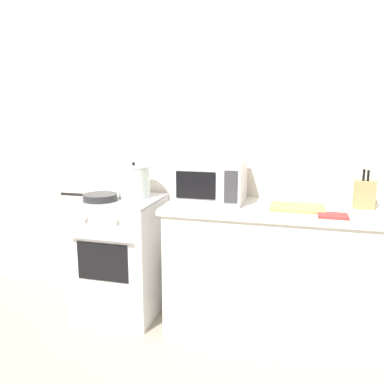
# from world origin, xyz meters

# --- Properties ---
(ground_plane) EXTENTS (10.00, 10.00, 0.00)m
(ground_plane) POSITION_xyz_m (0.00, 0.00, 0.00)
(ground_plane) COLOR #9E9384
(back_wall) EXTENTS (4.40, 0.10, 2.50)m
(back_wall) POSITION_xyz_m (0.30, 0.97, 1.25)
(back_wall) COLOR silver
(back_wall) RESTS_ON ground_plane
(lower_cabinet_right) EXTENTS (1.64, 0.56, 0.88)m
(lower_cabinet_right) POSITION_xyz_m (0.90, 0.62, 0.44)
(lower_cabinet_right) COLOR white
(lower_cabinet_right) RESTS_ON ground_plane
(countertop_right) EXTENTS (1.70, 0.60, 0.04)m
(countertop_right) POSITION_xyz_m (0.90, 0.62, 0.90)
(countertop_right) COLOR beige
(countertop_right) RESTS_ON lower_cabinet_right
(stove) EXTENTS (0.60, 0.64, 0.92)m
(stove) POSITION_xyz_m (-0.35, 0.60, 0.46)
(stove) COLOR white
(stove) RESTS_ON ground_plane
(stock_pot) EXTENTS (0.33, 0.25, 0.27)m
(stock_pot) POSITION_xyz_m (-0.26, 0.68, 1.04)
(stock_pot) COLOR silver
(stock_pot) RESTS_ON stove
(frying_pan) EXTENTS (0.45, 0.25, 0.05)m
(frying_pan) POSITION_xyz_m (-0.46, 0.50, 0.95)
(frying_pan) COLOR #28282B
(frying_pan) RESTS_ON stove
(microwave) EXTENTS (0.50, 0.37, 0.30)m
(microwave) POSITION_xyz_m (0.34, 0.68, 1.07)
(microwave) COLOR silver
(microwave) RESTS_ON countertop_right
(cutting_board) EXTENTS (0.36, 0.26, 0.02)m
(cutting_board) POSITION_xyz_m (0.97, 0.60, 0.93)
(cutting_board) COLOR tan
(cutting_board) RESTS_ON countertop_right
(knife_block) EXTENTS (0.13, 0.10, 0.27)m
(knife_block) POSITION_xyz_m (1.40, 0.74, 1.02)
(knife_block) COLOR tan
(knife_block) RESTS_ON countertop_right
(oven_mitt) EXTENTS (0.18, 0.14, 0.02)m
(oven_mitt) POSITION_xyz_m (1.18, 0.44, 0.93)
(oven_mitt) COLOR #993333
(oven_mitt) RESTS_ON countertop_right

